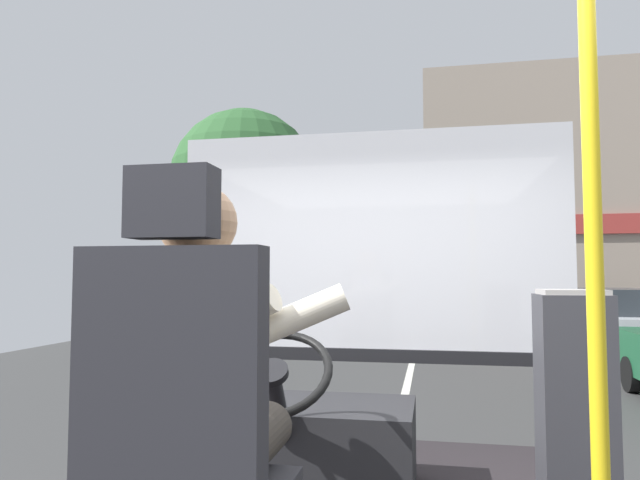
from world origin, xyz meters
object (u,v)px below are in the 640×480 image
at_px(handrail_pole, 595,297).
at_px(fare_box, 575,411).
at_px(driver_seat, 185,457).
at_px(parked_car_white, 560,310).
at_px(parked_car_silver, 608,322).
at_px(bus_driver, 204,373).
at_px(steering_console, 298,442).

distance_m(handrail_pole, fare_box, 1.01).
bearing_deg(driver_seat, parked_car_white, 75.28).
xyz_separation_m(driver_seat, parked_car_silver, (4.24, 11.45, -0.48)).
bearing_deg(parked_car_white, bus_driver, -104.83).
distance_m(bus_driver, steering_console, 1.27).
distance_m(driver_seat, fare_box, 1.56).
relative_size(steering_console, parked_car_silver, 0.27).
bearing_deg(bus_driver, fare_box, 36.86).
xyz_separation_m(driver_seat, handrail_pole, (1.04, 0.13, 0.42)).
bearing_deg(driver_seat, bus_driver, 90.00).
bearing_deg(steering_console, parked_car_silver, 67.37).
bearing_deg(parked_car_silver, steering_console, -112.63).
xyz_separation_m(driver_seat, steering_console, (0.00, 1.28, -0.32)).
bearing_deg(driver_seat, steering_console, 90.00).
relative_size(handrail_pole, parked_car_silver, 0.47).
relative_size(bus_driver, parked_car_silver, 0.21).
height_order(steering_console, parked_car_silver, steering_console).
relative_size(bus_driver, steering_console, 0.77).
relative_size(steering_console, fare_box, 1.15).
height_order(bus_driver, parked_car_white, bus_driver).
height_order(driver_seat, handrail_pole, handrail_pole).
height_order(bus_driver, steering_console, bus_driver).
bearing_deg(bus_driver, steering_console, 90.00).
bearing_deg(handrail_pole, fare_box, 80.78).
distance_m(bus_driver, parked_car_silver, 12.12).
distance_m(driver_seat, parked_car_white, 17.24).
height_order(steering_console, fare_box, fare_box).
height_order(steering_console, parked_car_white, steering_console).
relative_size(fare_box, parked_car_white, 0.25).
bearing_deg(driver_seat, parked_car_silver, 69.68).
xyz_separation_m(steering_console, parked_car_white, (4.38, 15.39, -0.21)).
distance_m(handrail_pole, parked_car_silver, 11.80).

